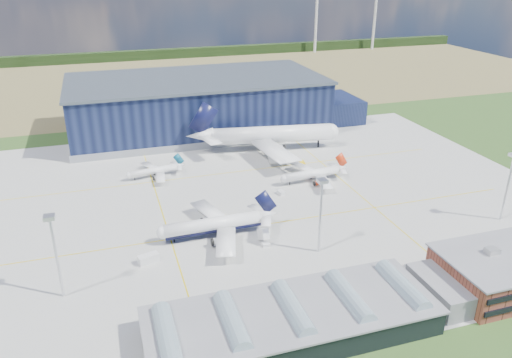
# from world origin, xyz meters

# --- Properties ---
(ground) EXTENTS (600.00, 600.00, 0.00)m
(ground) POSITION_xyz_m (0.00, 0.00, 0.00)
(ground) COLOR #2A4F1D
(ground) RESTS_ON ground
(apron) EXTENTS (220.00, 160.00, 0.08)m
(apron) POSITION_xyz_m (0.00, 10.00, 0.03)
(apron) COLOR #A6A5A0
(apron) RESTS_ON ground
(farmland) EXTENTS (600.00, 220.00, 0.01)m
(farmland) POSITION_xyz_m (0.00, 220.00, 0.00)
(farmland) COLOR olive
(farmland) RESTS_ON ground
(treeline) EXTENTS (600.00, 8.00, 8.00)m
(treeline) POSITION_xyz_m (0.00, 300.00, 4.00)
(treeline) COLOR black
(treeline) RESTS_ON ground
(hangar) EXTENTS (145.00, 62.00, 26.10)m
(hangar) POSITION_xyz_m (2.81, 94.80, 11.62)
(hangar) COLOR #0F1633
(hangar) RESTS_ON ground
(glass_concourse) EXTENTS (78.00, 23.00, 8.60)m
(glass_concourse) POSITION_xyz_m (-6.45, -60.00, 3.69)
(glass_concourse) COLOR black
(glass_concourse) RESTS_ON ground
(light_mast_west) EXTENTS (2.60, 2.60, 23.00)m
(light_mast_west) POSITION_xyz_m (-60.00, -30.00, 15.43)
(light_mast_west) COLOR silver
(light_mast_west) RESTS_ON ground
(light_mast_center) EXTENTS (2.60, 2.60, 23.00)m
(light_mast_center) POSITION_xyz_m (10.00, -30.00, 15.43)
(light_mast_center) COLOR silver
(light_mast_center) RESTS_ON ground
(light_mast_east) EXTENTS (2.60, 2.60, 23.00)m
(light_mast_east) POSITION_xyz_m (75.00, -30.00, 15.43)
(light_mast_east) COLOR silver
(light_mast_east) RESTS_ON ground
(airliner_navy) EXTENTS (39.38, 38.55, 12.65)m
(airliner_navy) POSITION_xyz_m (-17.04, -12.00, 6.32)
(airliner_navy) COLOR white
(airliner_navy) RESTS_ON ground
(airliner_red) EXTENTS (31.94, 31.36, 9.61)m
(airliner_red) POSITION_xyz_m (28.29, 17.29, 4.81)
(airliner_red) COLOR white
(airliner_red) RESTS_ON ground
(airliner_widebody) EXTENTS (78.14, 76.91, 22.29)m
(airliner_widebody) POSITION_xyz_m (25.41, 55.00, 11.14)
(airliner_widebody) COLOR white
(airliner_widebody) RESTS_ON ground
(airliner_regional) EXTENTS (27.80, 27.37, 7.86)m
(airliner_regional) POSITION_xyz_m (-28.86, 40.00, 3.93)
(airliner_regional) COLOR white
(airliner_regional) RESTS_ON ground
(gse_tug_a) EXTENTS (3.49, 4.44, 1.62)m
(gse_tug_a) POSITION_xyz_m (-12.03, -2.32, 0.81)
(gse_tug_a) COLOR yellow
(gse_tug_a) RESTS_ON ground
(gse_van_a) EXTENTS (6.20, 3.96, 2.50)m
(gse_van_a) POSITION_xyz_m (-37.75, -20.90, 1.25)
(gse_van_a) COLOR silver
(gse_van_a) RESTS_ON ground
(gse_cart_a) EXTENTS (2.63, 3.48, 1.37)m
(gse_cart_a) POSITION_xyz_m (13.22, 9.76, 0.68)
(gse_cart_a) COLOR silver
(gse_cart_a) RESTS_ON ground
(gse_tug_c) EXTENTS (2.35, 3.44, 1.42)m
(gse_tug_c) POSITION_xyz_m (31.42, 34.35, 0.71)
(gse_tug_c) COLOR yellow
(gse_tug_c) RESTS_ON ground
(gse_van_c) EXTENTS (4.83, 2.96, 2.16)m
(gse_van_c) POSITION_xyz_m (53.62, -45.75, 1.08)
(gse_van_c) COLOR silver
(gse_van_c) RESTS_ON ground
(airstair) EXTENTS (2.29, 5.27, 3.32)m
(airstair) POSITION_xyz_m (-3.55, -19.88, 1.66)
(airstair) COLOR silver
(airstair) RESTS_ON ground
(car_a) EXTENTS (3.48, 1.87, 1.12)m
(car_a) POSITION_xyz_m (47.72, -47.54, 0.56)
(car_a) COLOR #99999E
(car_a) RESTS_ON ground
(car_b) EXTENTS (4.10, 2.67, 1.28)m
(car_b) POSITION_xyz_m (7.18, -48.00, 0.64)
(car_b) COLOR #99999E
(car_b) RESTS_ON ground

